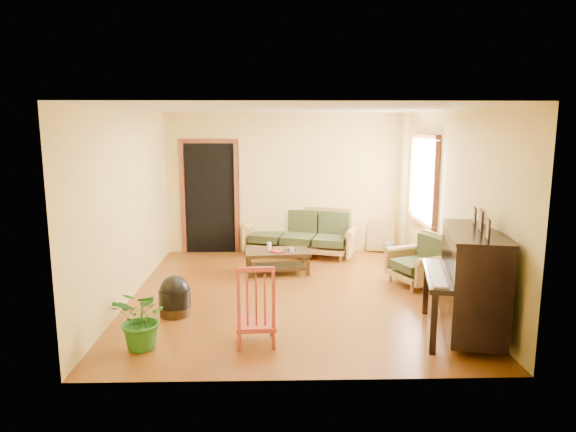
{
  "coord_description": "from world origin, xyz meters",
  "views": [
    {
      "loc": [
        -0.23,
        -7.02,
        2.41
      ],
      "look_at": [
        -0.05,
        0.2,
        1.1
      ],
      "focal_mm": 32.0,
      "sensor_mm": 36.0,
      "label": 1
    }
  ],
  "objects_px": {
    "coffee_table": "(277,262)",
    "armchair": "(417,259)",
    "footstool": "(175,301)",
    "red_chair": "(256,303)",
    "ceramic_crock": "(389,248)",
    "sofa": "(299,233)",
    "piano": "(472,284)",
    "potted_plant": "(143,319)"
  },
  "relations": [
    {
      "from": "piano",
      "to": "footstool",
      "type": "xyz_separation_m",
      "value": [
        -3.51,
        0.71,
        -0.42
      ]
    },
    {
      "from": "sofa",
      "to": "piano",
      "type": "xyz_separation_m",
      "value": [
        1.8,
        -3.68,
        0.19
      ]
    },
    {
      "from": "piano",
      "to": "potted_plant",
      "type": "distance_m",
      "value": 3.68
    },
    {
      "from": "red_chair",
      "to": "sofa",
      "type": "bearing_deg",
      "value": 76.5
    },
    {
      "from": "coffee_table",
      "to": "piano",
      "type": "distance_m",
      "value": 3.39
    },
    {
      "from": "footstool",
      "to": "potted_plant",
      "type": "bearing_deg",
      "value": -98.47
    },
    {
      "from": "piano",
      "to": "ceramic_crock",
      "type": "distance_m",
      "value": 3.76
    },
    {
      "from": "armchair",
      "to": "footstool",
      "type": "relative_size",
      "value": 1.95
    },
    {
      "from": "potted_plant",
      "to": "red_chair",
      "type": "bearing_deg",
      "value": 5.07
    },
    {
      "from": "sofa",
      "to": "potted_plant",
      "type": "relative_size",
      "value": 2.93
    },
    {
      "from": "footstool",
      "to": "red_chair",
      "type": "xyz_separation_m",
      "value": [
        1.06,
        -0.87,
        0.27
      ]
    },
    {
      "from": "piano",
      "to": "ceramic_crock",
      "type": "bearing_deg",
      "value": 104.13
    },
    {
      "from": "piano",
      "to": "potted_plant",
      "type": "height_order",
      "value": "piano"
    },
    {
      "from": "sofa",
      "to": "piano",
      "type": "distance_m",
      "value": 4.1
    },
    {
      "from": "footstool",
      "to": "red_chair",
      "type": "height_order",
      "value": "red_chair"
    },
    {
      "from": "armchair",
      "to": "ceramic_crock",
      "type": "height_order",
      "value": "armchair"
    },
    {
      "from": "red_chair",
      "to": "potted_plant",
      "type": "distance_m",
      "value": 1.22
    },
    {
      "from": "armchair",
      "to": "potted_plant",
      "type": "relative_size",
      "value": 1.16
    },
    {
      "from": "coffee_table",
      "to": "armchair",
      "type": "height_order",
      "value": "armchair"
    },
    {
      "from": "ceramic_crock",
      "to": "armchair",
      "type": "bearing_deg",
      "value": -90.22
    },
    {
      "from": "ceramic_crock",
      "to": "potted_plant",
      "type": "height_order",
      "value": "potted_plant"
    },
    {
      "from": "footstool",
      "to": "ceramic_crock",
      "type": "xyz_separation_m",
      "value": [
        3.41,
        3.01,
        -0.08
      ]
    },
    {
      "from": "footstool",
      "to": "coffee_table",
      "type": "bearing_deg",
      "value": 54.37
    },
    {
      "from": "armchair",
      "to": "footstool",
      "type": "height_order",
      "value": "armchair"
    },
    {
      "from": "sofa",
      "to": "armchair",
      "type": "xyz_separation_m",
      "value": [
        1.69,
        -1.81,
        -0.03
      ]
    },
    {
      "from": "armchair",
      "to": "footstool",
      "type": "xyz_separation_m",
      "value": [
        -3.4,
        -1.16,
        -0.2
      ]
    },
    {
      "from": "armchair",
      "to": "piano",
      "type": "xyz_separation_m",
      "value": [
        0.11,
        -1.87,
        0.22
      ]
    },
    {
      "from": "coffee_table",
      "to": "armchair",
      "type": "relative_size",
      "value": 1.32
    },
    {
      "from": "ceramic_crock",
      "to": "red_chair",
      "type": "bearing_deg",
      "value": -121.13
    },
    {
      "from": "footstool",
      "to": "ceramic_crock",
      "type": "bearing_deg",
      "value": 41.48
    },
    {
      "from": "armchair",
      "to": "ceramic_crock",
      "type": "distance_m",
      "value": 1.88
    },
    {
      "from": "ceramic_crock",
      "to": "potted_plant",
      "type": "distance_m",
      "value": 5.35
    },
    {
      "from": "armchair",
      "to": "sofa",
      "type": "bearing_deg",
      "value": 111.18
    },
    {
      "from": "sofa",
      "to": "red_chair",
      "type": "distance_m",
      "value": 3.9
    },
    {
      "from": "sofa",
      "to": "coffee_table",
      "type": "relative_size",
      "value": 1.93
    },
    {
      "from": "coffee_table",
      "to": "ceramic_crock",
      "type": "height_order",
      "value": "coffee_table"
    },
    {
      "from": "red_chair",
      "to": "potted_plant",
      "type": "bearing_deg",
      "value": -178.76
    },
    {
      "from": "coffee_table",
      "to": "potted_plant",
      "type": "relative_size",
      "value": 1.52
    },
    {
      "from": "armchair",
      "to": "ceramic_crock",
      "type": "relative_size",
      "value": 3.48
    },
    {
      "from": "ceramic_crock",
      "to": "potted_plant",
      "type": "bearing_deg",
      "value": -131.66
    },
    {
      "from": "red_chair",
      "to": "coffee_table",
      "type": "bearing_deg",
      "value": 80.94
    },
    {
      "from": "armchair",
      "to": "ceramic_crock",
      "type": "xyz_separation_m",
      "value": [
        0.01,
        1.86,
        -0.28
      ]
    }
  ]
}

